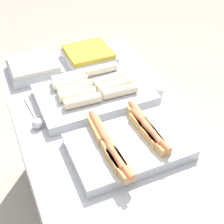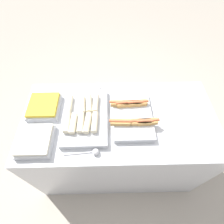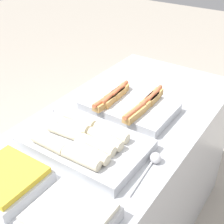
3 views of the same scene
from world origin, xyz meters
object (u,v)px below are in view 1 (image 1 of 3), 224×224
object	(u,v)px
tray_side_back	(89,56)
serving_spoon_far	(157,89)
tray_side_front	(34,67)
tray_hotdogs	(129,144)
tray_wraps	(93,92)
serving_spoon_near	(36,121)

from	to	relation	value
tray_side_back	serving_spoon_far	distance (m)	0.47
tray_side_back	serving_spoon_far	bearing A→B (deg)	25.35
tray_side_front	tray_side_back	bearing A→B (deg)	90.00
tray_hotdogs	tray_wraps	bearing A→B (deg)	-179.18
tray_wraps	serving_spoon_far	size ratio (longest dim) A/B	2.01
tray_side_back	serving_spoon_near	world-z (taller)	tray_side_back
tray_hotdogs	serving_spoon_near	world-z (taller)	tray_hotdogs
tray_wraps	serving_spoon_far	world-z (taller)	tray_wraps
tray_side_back	tray_side_front	bearing A→B (deg)	-90.00
tray_hotdogs	tray_wraps	xyz separation A→B (m)	(-0.38, -0.01, 0.00)
serving_spoon_far	tray_side_back	bearing A→B (deg)	-154.65
tray_side_front	serving_spoon_near	distance (m)	0.43
tray_hotdogs	tray_side_front	world-z (taller)	tray_hotdogs
tray_side_back	serving_spoon_near	size ratio (longest dim) A/B	1.04
serving_spoon_near	tray_hotdogs	bearing A→B (deg)	45.21
tray_wraps	serving_spoon_near	xyz separation A→B (m)	(0.08, -0.30, -0.02)
tray_wraps	tray_side_front	xyz separation A→B (m)	(-0.34, -0.21, -0.00)
tray_hotdogs	tray_side_front	bearing A→B (deg)	-163.36
tray_side_front	serving_spoon_far	xyz separation A→B (m)	(0.42, 0.51, -0.02)
tray_hotdogs	serving_spoon_far	bearing A→B (deg)	134.91
tray_wraps	serving_spoon_near	world-z (taller)	tray_wraps
tray_wraps	serving_spoon_far	xyz separation A→B (m)	(0.08, 0.30, -0.02)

